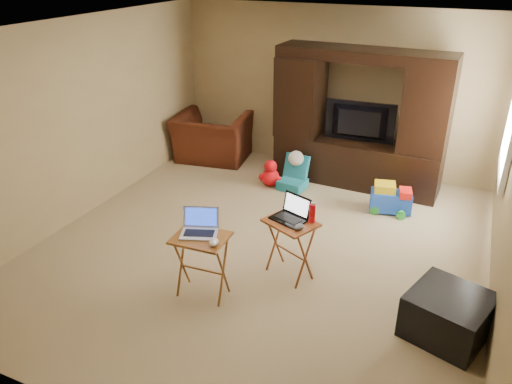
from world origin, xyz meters
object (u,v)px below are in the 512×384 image
at_px(recliner, 212,137).
at_px(plush_toy, 271,173).
at_px(water_bottle, 312,213).
at_px(mouse_right, 299,227).
at_px(entertainment_center, 360,120).
at_px(tray_table_left, 202,266).
at_px(laptop_left, 199,224).
at_px(television, 359,123).
at_px(child_rocker, 293,173).
at_px(push_toy, 391,198).
at_px(laptop_right, 288,210).
at_px(mouse_left, 214,242).
at_px(tray_table_right, 290,249).
at_px(ottoman, 448,315).

relative_size(recliner, plush_toy, 2.87).
bearing_deg(water_bottle, mouse_right, -109.29).
xyz_separation_m(entertainment_center, tray_table_left, (-0.73, -3.34, -0.66)).
distance_m(recliner, laptop_left, 3.71).
relative_size(television, mouse_right, 7.57).
bearing_deg(plush_toy, mouse_right, -60.86).
height_order(plush_toy, mouse_right, mouse_right).
distance_m(entertainment_center, television, 0.06).
xyz_separation_m(child_rocker, push_toy, (1.46, -0.14, -0.04)).
distance_m(entertainment_center, mouse_right, 2.80).
bearing_deg(laptop_left, tray_table_left, -65.03).
distance_m(recliner, laptop_right, 3.53).
bearing_deg(water_bottle, tray_table_left, -139.18).
bearing_deg(tray_table_left, plush_toy, 95.04).
bearing_deg(child_rocker, television, 41.08).
xyz_separation_m(tray_table_left, laptop_right, (0.64, 0.70, 0.44)).
distance_m(television, recliner, 2.49).
bearing_deg(laptop_right, mouse_left, -100.32).
relative_size(tray_table_right, mouse_right, 4.92).
height_order(television, laptop_right, television).
bearing_deg(recliner, water_bottle, 126.60).
xyz_separation_m(laptop_left, mouse_left, (0.22, -0.10, -0.09)).
bearing_deg(push_toy, water_bottle, -118.45).
relative_size(recliner, tray_table_right, 1.79).
xyz_separation_m(tray_table_left, water_bottle, (0.88, 0.76, 0.42)).
height_order(ottoman, mouse_left, mouse_left).
xyz_separation_m(recliner, mouse_left, (1.89, -3.39, 0.32)).
bearing_deg(recliner, ottoman, 135.27).
height_order(tray_table_left, laptop_left, laptop_left).
height_order(child_rocker, laptop_left, laptop_left).
xyz_separation_m(recliner, tray_table_right, (2.38, -2.63, -0.05)).
xyz_separation_m(tray_table_right, laptop_right, (-0.04, 0.02, 0.45)).
distance_m(plush_toy, push_toy, 1.80).
distance_m(television, push_toy, 1.22).
relative_size(ottoman, water_bottle, 3.27).
relative_size(push_toy, tray_table_right, 0.83).
xyz_separation_m(recliner, plush_toy, (1.30, -0.59, -0.18)).
xyz_separation_m(recliner, child_rocker, (1.64, -0.56, -0.14)).
height_order(push_toy, tray_table_right, tray_table_right).
height_order(push_toy, tray_table_left, tray_table_left).
xyz_separation_m(entertainment_center, mouse_left, (-0.54, -3.41, -0.29)).
height_order(television, tray_table_right, television).
relative_size(tray_table_left, laptop_right, 1.97).
height_order(television, ottoman, television).
bearing_deg(push_toy, mouse_right, -118.80).
bearing_deg(ottoman, child_rocker, 135.14).
height_order(recliner, ottoman, recliner).
xyz_separation_m(ottoman, mouse_left, (-2.13, -0.46, 0.50)).
bearing_deg(push_toy, television, 121.91).
bearing_deg(plush_toy, push_toy, -3.46).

